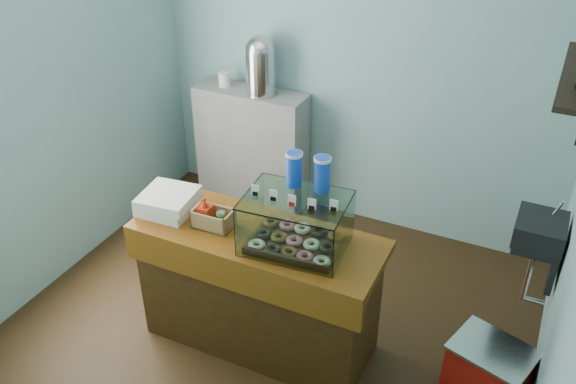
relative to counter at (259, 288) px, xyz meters
The scene contains 9 objects.
ground 0.52m from the counter, 90.00° to the left, with size 3.50×3.50×0.00m, color black.
room_shell 1.27m from the counter, 84.37° to the left, with size 3.54×3.04×2.82m.
counter is the anchor object (origin of this frame).
back_shelf 1.82m from the counter, 119.76° to the left, with size 1.00×0.32×1.10m, color gray.
display_case 0.67m from the counter, ahead, with size 0.64×0.49×0.55m.
condiment_crate 0.60m from the counter, behind, with size 0.26×0.16×0.20m.
pastry_boxes 0.82m from the counter, behind, with size 0.37×0.37×0.13m.
coffee_urn 1.97m from the counter, 116.67° to the left, with size 0.27×0.27×0.51m.
red_cooler 1.52m from the counter, ahead, with size 0.55×0.48×0.41m.
Camera 1 is at (1.50, -2.94, 3.11)m, focal length 38.00 mm.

